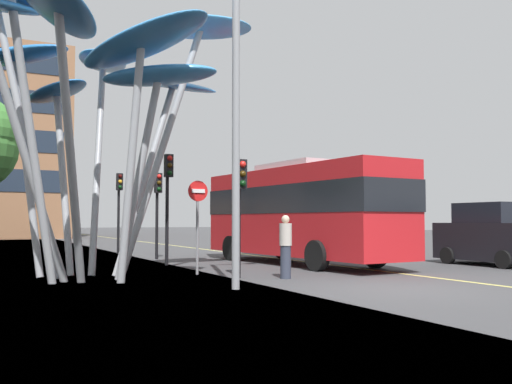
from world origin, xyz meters
TOP-DOWN VIEW (x-y plane):
  - ground at (-0.65, 0.00)m, footprint 120.00×240.00m
  - red_bus at (1.84, 7.31)m, footprint 3.16×9.77m
  - leaf_sculpture at (-6.20, 5.26)m, footprint 9.40×10.78m
  - traffic_light_kerb_near at (-2.20, 3.72)m, footprint 0.28×0.42m
  - traffic_light_kerb_far at (-2.58, 8.89)m, footprint 0.28×0.42m
  - traffic_light_island_mid at (-2.00, 12.04)m, footprint 0.28×0.42m
  - traffic_light_opposite at (-2.49, 16.66)m, footprint 0.28×0.42m
  - car_parked_mid at (7.62, 3.81)m, footprint 2.06×3.91m
  - street_lamp at (-2.97, 1.55)m, footprint 1.77×0.44m
  - pedestrian at (-1.14, 3.09)m, footprint 0.34×0.34m
  - no_entry_sign at (-2.85, 5.24)m, footprint 0.60×0.12m

SIDE VIEW (x-z plane):
  - ground at x=-0.65m, z-range -0.10..0.00m
  - pedestrian at x=-1.14m, z-range 0.00..1.71m
  - car_parked_mid at x=7.62m, z-range -0.06..2.12m
  - no_entry_sign at x=-2.85m, z-range 0.44..3.17m
  - red_bus at x=1.84m, z-range 0.17..3.81m
  - traffic_light_kerb_near at x=-2.20m, z-range 0.73..3.96m
  - traffic_light_island_mid at x=-2.00m, z-range 0.79..4.27m
  - traffic_light_opposite at x=-2.49m, z-range 0.85..4.65m
  - traffic_light_kerb_far at x=-2.58m, z-range 0.86..4.75m
  - street_lamp at x=-2.97m, z-range 1.13..10.19m
  - leaf_sculpture at x=-6.20m, z-range 1.90..10.11m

